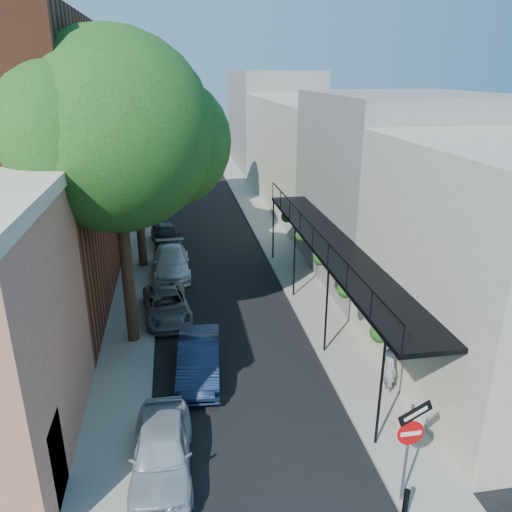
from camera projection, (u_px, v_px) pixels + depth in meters
name	position (u px, v px, depth m)	size (l,w,h in m)	color
road_surface	(201.00, 208.00, 38.57)	(6.00, 64.00, 0.01)	black
sidewalk_left	(148.00, 209.00, 37.94)	(2.00, 64.00, 0.12)	gray
sidewalk_right	(252.00, 205.00, 39.16)	(2.00, 64.00, 0.12)	gray
buildings_left	(64.00, 148.00, 34.30)	(10.10, 59.10, 12.00)	tan
buildings_right	(318.00, 148.00, 37.91)	(9.80, 55.00, 10.00)	beige
sign_post	(410.00, 437.00, 11.49)	(0.89, 0.17, 2.99)	#595B60
bollard	(406.00, 504.00, 11.56)	(0.14, 0.14, 0.80)	black
oak_near	(128.00, 135.00, 17.06)	(7.48, 6.80, 11.42)	#352015
oak_mid	(141.00, 133.00, 24.71)	(6.60, 6.00, 10.20)	#352015
oak_far	(147.00, 98.00, 32.65)	(7.70, 7.00, 11.90)	#352015
parked_car_a	(162.00, 450.00, 12.99)	(1.57, 3.91, 1.33)	#A8B1BB
parked_car_b	(199.00, 359.00, 17.12)	(1.40, 4.02, 1.32)	#121E3B
parked_car_c	(167.00, 305.00, 21.24)	(1.88, 4.08, 1.13)	slate
parked_car_d	(172.00, 262.00, 25.81)	(1.81, 4.46, 1.29)	white
parked_car_e	(166.00, 235.00, 29.91)	(1.58, 3.92, 1.34)	black
pedestrian	(389.00, 370.00, 16.02)	(0.59, 0.39, 1.61)	gray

